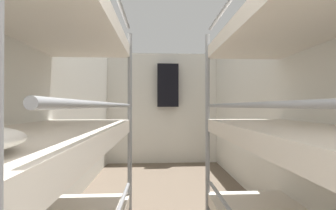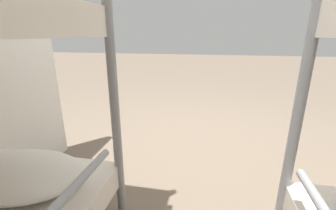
# 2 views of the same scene
# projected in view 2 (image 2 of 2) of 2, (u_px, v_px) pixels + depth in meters

# --- Properties ---
(ground_plane) EXTENTS (20.00, 20.00, 0.00)m
(ground_plane) POSITION_uv_depth(u_px,v_px,m) (200.00, 167.00, 1.71)
(ground_plane) COLOR #6B5B4C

